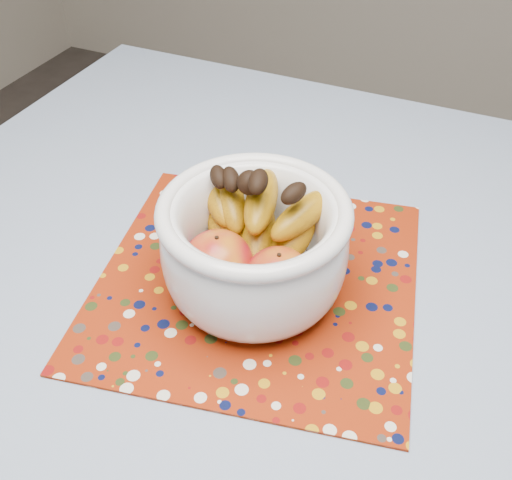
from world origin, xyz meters
TOP-DOWN VIEW (x-y plane):
  - table at (0.00, 0.00)m, footprint 1.20×1.20m
  - tablecloth at (0.00, 0.00)m, footprint 1.32×1.32m
  - placemat at (-0.07, 0.09)m, footprint 0.48×0.48m
  - fruit_bowl at (-0.07, 0.07)m, footprint 0.25×0.23m

SIDE VIEW (x-z plane):
  - table at x=0.00m, z-range 0.30..1.05m
  - tablecloth at x=0.00m, z-range 0.75..0.76m
  - placemat at x=-0.07m, z-range 0.76..0.76m
  - fruit_bowl at x=-0.07m, z-range 0.76..0.93m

